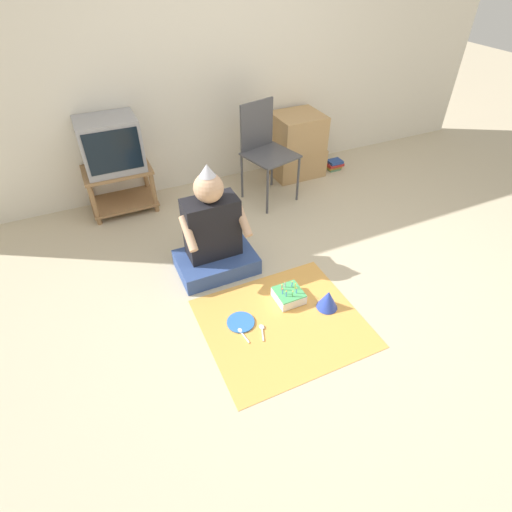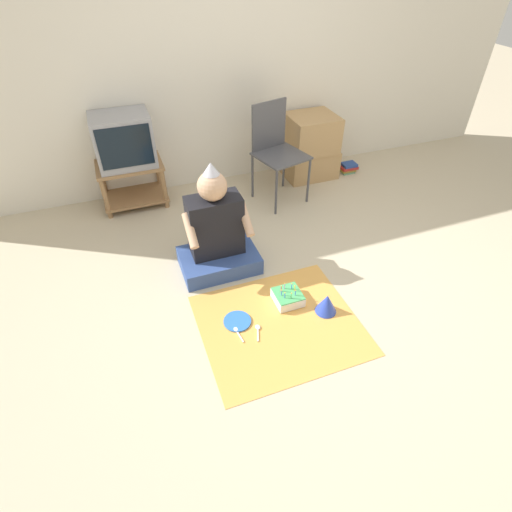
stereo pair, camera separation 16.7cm
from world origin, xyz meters
The scene contains 14 objects.
ground_plane centered at (0.00, 0.00, 0.00)m, with size 16.00×16.00×0.00m, color beige.
wall_back centered at (0.00, 2.06, 1.27)m, with size 6.40×0.06×2.55m.
tv_stand centered at (-1.17, 1.82, 0.26)m, with size 0.61×0.42×0.44m.
tv centered at (-1.17, 1.82, 0.67)m, with size 0.52×0.41×0.47m.
folding_chair centered at (0.20, 1.48, 0.55)m, with size 0.54×0.53×0.94m.
cardboard_box_stack centered at (0.73, 1.77, 0.33)m, with size 0.55×0.46×0.67m.
book_pile centered at (1.19, 1.66, 0.05)m, with size 0.19×0.14×0.11m.
person_seated centered at (-0.66, 0.60, 0.31)m, with size 0.62×0.42×0.92m.
party_cloth centered at (-0.44, -0.18, 0.00)m, with size 1.10×0.98×0.01m.
birthday_cake centered at (-0.30, 0.01, 0.05)m, with size 0.20×0.20×0.14m.
party_hat_blue centered at (-0.08, -0.18, 0.08)m, with size 0.16×0.16×0.15m.
paper_plate centered at (-0.72, -0.05, 0.01)m, with size 0.20×0.20×0.01m.
plastic_spoon_near centered at (-0.75, -0.14, 0.01)m, with size 0.04×0.15×0.01m.
plastic_spoon_far centered at (-0.60, -0.17, 0.01)m, with size 0.06×0.14×0.01m.
Camera 1 is at (-1.40, -1.81, 2.17)m, focal length 28.00 mm.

